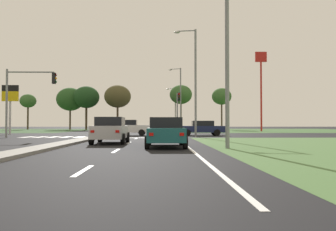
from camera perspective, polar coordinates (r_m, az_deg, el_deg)
The scene contains 38 objects.
ground_plane at distance 34.79m, azimuth -10.39°, elevation -3.40°, with size 200.00×200.00×0.00m, color black.
grass_verge_far_right at distance 62.19m, azimuth 17.45°, elevation -2.50°, with size 35.00×35.00×0.01m, color #385B2D.
median_island_near at distance 16.32m, azimuth -20.93°, elevation -5.30°, with size 1.20×22.00×0.14m, color gray.
median_island_far at distance 59.61m, azimuth -6.63°, elevation -2.54°, with size 1.20×36.00×0.14m, color gray.
lane_dash_near at distance 8.54m, azimuth -14.67°, elevation -9.37°, with size 0.14×2.00×0.01m, color silver.
lane_dash_second at distance 14.41m, azimuth -9.15°, elevation -6.15°, with size 0.14×2.00×0.01m, color silver.
lane_dash_third at distance 20.36m, azimuth -6.86°, elevation -4.79°, with size 0.14×2.00×0.01m, color silver.
lane_dash_fourth at distance 26.33m, azimuth -5.62°, elevation -4.04°, with size 0.14×2.00×0.01m, color silver.
edge_line_right at distance 16.45m, azimuth 3.57°, elevation -5.59°, with size 0.14×24.00×0.01m, color silver.
stop_bar_near at distance 27.42m, azimuth -4.82°, elevation -3.94°, with size 6.40×0.50×0.01m, color silver.
crosswalk_bar_near at distance 31.48m, azimuth -23.52°, elevation -3.50°, with size 0.70×2.80×0.01m, color silver.
crosswalk_bar_second at distance 31.07m, azimuth -21.55°, elevation -3.55°, with size 0.70×2.80×0.01m, color silver.
crosswalk_bar_third at distance 30.69m, azimuth -19.53°, elevation -3.59°, with size 0.70×2.80×0.01m, color silver.
crosswalk_bar_fourth at distance 30.35m, azimuth -17.46°, elevation -3.64°, with size 0.70×2.80×0.01m, color silver.
crosswalk_bar_fifth at distance 30.05m, azimuth -15.35°, elevation -3.67°, with size 0.70×2.80×0.01m, color silver.
crosswalk_bar_sixth at distance 29.80m, azimuth -13.20°, elevation -3.71°, with size 0.70×2.80×0.01m, color silver.
crosswalk_bar_seventh at distance 29.59m, azimuth -11.01°, elevation -3.73°, with size 0.70×2.80×0.01m, color silver.
crosswalk_bar_eighth at distance 29.42m, azimuth -8.80°, elevation -3.76°, with size 0.70×2.80×0.01m, color silver.
car_navy_near at distance 32.88m, azimuth 5.92°, elevation -2.20°, with size 4.60×1.97×1.49m.
car_red_second at distance 50.65m, azimuth -10.25°, elevation -1.91°, with size 2.03×4.29×1.52m.
car_white_third at distance 32.98m, azimuth -7.08°, elevation -2.12°, with size 4.45×1.99×1.58m.
car_silver_fourth at distance 20.02m, azimuth -10.06°, elevation -2.53°, with size 2.01×4.18×1.59m.
car_teal_fifth at distance 16.65m, azimuth -0.41°, elevation -2.90°, with size 2.01×4.52×1.51m.
traffic_signal_far_right at distance 39.56m, azimuth 1.75°, elevation 1.87°, with size 0.32×4.06×5.09m.
traffic_signal_near_left at distance 30.18m, azimuth -23.91°, elevation 3.99°, with size 4.32×0.32×5.85m.
street_lamp_near at distance 16.14m, azimuth 10.12°, elevation 11.57°, with size 1.35×1.94×8.57m.
street_lamp_second at distance 30.10m, azimuth 4.58°, elevation 6.73°, with size 2.06×0.54×9.91m.
street_lamp_third at distance 51.73m, azimuth 2.07°, elevation 3.39°, with size 1.99×0.81×10.10m.
street_lamp_fourth at distance 69.57m, azimuth 1.16°, elevation 1.70°, with size 1.97×1.62×8.97m.
pedestrian_at_median at distance 42.84m, azimuth -8.58°, elevation -1.45°, with size 0.34×0.34×1.73m.
fastfood_pole_sign at distance 53.89m, azimuth 16.04°, elevation 7.06°, with size 1.80×0.40×12.63m.
fuel_price_totem at distance 40.31m, azimuth -26.02°, elevation 2.71°, with size 1.80×0.24×5.52m.
treeline_near at distance 73.65m, azimuth -23.41°, elevation 2.32°, with size 3.30×3.30×7.38m.
treeline_second at distance 69.36m, azimuth -16.82°, elevation 2.74°, with size 5.54×5.54×8.57m.
treeline_third at distance 67.07m, azimuth -14.16°, elevation 3.12°, with size 5.14×5.14×8.72m.
treeline_fourth at distance 64.58m, azimuth -8.86°, elevation 3.31°, with size 5.21×5.21×8.80m.
treeline_fifth at distance 68.25m, azimuth 2.27°, elevation 3.68°, with size 4.71×4.71×9.35m.
treeline_sixth at distance 65.96m, azimuth 9.42°, elevation 3.31°, with size 3.92×3.92×8.37m.
Camera 1 is at (5.43, -4.35, 1.18)m, focal length 34.65 mm.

